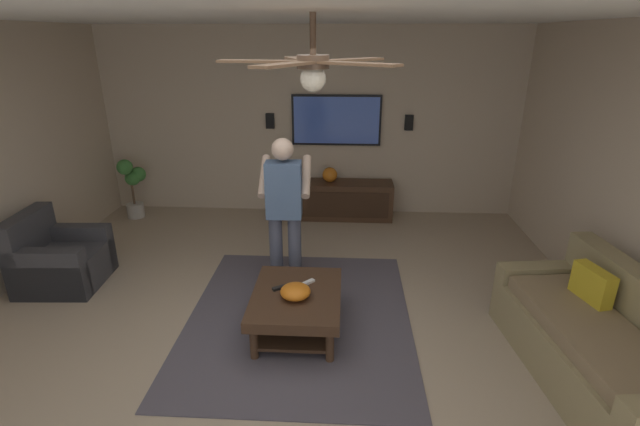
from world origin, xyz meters
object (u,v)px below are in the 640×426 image
coffee_table (297,303)px  remote_white (308,283)px  media_console (335,200)px  couch (601,346)px  armchair (59,261)px  ceiling_fan (312,66)px  tv (336,120)px  vase_round (330,175)px  bowl (295,291)px  wall_speaker_left (409,123)px  potted_plant_tall (133,183)px  wall_speaker_right (270,121)px  remote_black (280,288)px  person_standing (284,206)px

coffee_table → remote_white: 0.22m
media_console → couch: bearing=32.4°
remote_white → armchair: bearing=123.3°
armchair → ceiling_fan: 3.83m
tv → vase_round: 0.80m
bowl → wall_speaker_left: wall_speaker_left is taller
potted_plant_tall → remote_white: size_ratio=6.09×
media_console → ceiling_fan: (-3.53, 0.07, 2.12)m
wall_speaker_right → remote_white: bearing=-165.1°
armchair → ceiling_fan: ceiling_fan is taller
remote_black → wall_speaker_right: bearing=-112.6°
wall_speaker_left → remote_black: bearing=154.3°
media_console → wall_speaker_left: 1.56m
media_console → remote_white: bearing=-3.9°
remote_white → potted_plant_tall: bearing=92.1°
tv → wall_speaker_right: size_ratio=5.91×
media_console → person_standing: person_standing is taller
person_standing → bowl: person_standing is taller
coffee_table → bowl: size_ratio=3.70×
couch → coffee_table: (0.51, 2.43, -0.02)m
wall_speaker_left → couch: bearing=-163.2°
armchair → vase_round: 3.62m
armchair → wall_speaker_right: size_ratio=3.88×
person_standing → potted_plant_tall: (1.92, 2.53, -0.41)m
media_console → potted_plant_tall: bearing=-87.3°
wall_speaker_left → ceiling_fan: 4.07m
remote_white → ceiling_fan: ceiling_fan is taller
armchair → bowl: 2.80m
tv → remote_black: size_ratio=8.66×
couch → remote_black: couch is taller
tv → vase_round: bearing=-19.8°
bowl → vase_round: vase_round is taller
couch → wall_speaker_right: bearing=-55.6°
couch → potted_plant_tall: size_ratio=2.17×
couch → coffee_table: couch is taller
remote_black → potted_plant_tall: bearing=-78.8°
ceiling_fan → remote_black: bearing=26.9°
person_standing → wall_speaker_left: (2.31, -1.53, 0.46)m
tv → potted_plant_tall: (-0.38, 3.00, -0.89)m
wall_speaker_left → media_console: bearing=103.6°
tv → ceiling_fan: (-3.77, 0.07, 0.98)m
bowl → ceiling_fan: ceiling_fan is taller
remote_white → vase_round: size_ratio=0.68×
ceiling_fan → couch: bearing=-86.7°
vase_round → wall_speaker_right: wall_speaker_right is taller
remote_black → ceiling_fan: size_ratio=0.13×
coffee_table → wall_speaker_left: (3.14, -1.33, 1.10)m
person_standing → wall_speaker_left: person_standing is taller
media_console → person_standing: bearing=-13.0°
person_standing → potted_plant_tall: 3.20m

